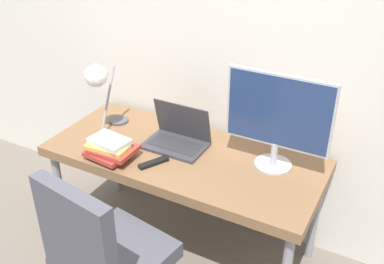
{
  "coord_description": "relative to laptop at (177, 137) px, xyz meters",
  "views": [
    {
      "loc": [
        1.09,
        -1.56,
        2.09
      ],
      "look_at": [
        0.08,
        0.31,
        0.88
      ],
      "focal_mm": 42.0,
      "sensor_mm": 36.0,
      "label": 1
    }
  ],
  "objects": [
    {
      "name": "monitor",
      "position": [
        0.57,
        0.06,
        0.25
      ],
      "size": [
        0.57,
        0.21,
        0.54
      ],
      "color": "#B7B7BC",
      "rests_on": "desk"
    },
    {
      "name": "wall_back",
      "position": [
        0.08,
        0.34,
        0.55
      ],
      "size": [
        8.0,
        0.05,
        2.6
      ],
      "color": "silver",
      "rests_on": "ground_plane"
    },
    {
      "name": "desk_lamp",
      "position": [
        -0.48,
        -0.09,
        0.3
      ],
      "size": [
        0.14,
        0.3,
        0.45
      ],
      "color": "#4C4C51",
      "rests_on": "desk"
    },
    {
      "name": "laptop",
      "position": [
        0.0,
        0.0,
        0.0
      ],
      "size": [
        0.36,
        0.24,
        0.25
      ],
      "color": "#38383D",
      "rests_on": "desk"
    },
    {
      "name": "book_stack",
      "position": [
        -0.26,
        -0.31,
        0.01
      ],
      "size": [
        0.28,
        0.22,
        0.12
      ],
      "color": "silver",
      "rests_on": "desk"
    },
    {
      "name": "desk",
      "position": [
        0.08,
        -0.07,
        -0.11
      ],
      "size": [
        1.6,
        0.69,
        0.7
      ],
      "color": "brown",
      "rests_on": "ground_plane"
    },
    {
      "name": "office_chair",
      "position": [
        0.06,
        -0.81,
        -0.2
      ],
      "size": [
        0.55,
        0.56,
        0.99
      ],
      "color": "black",
      "rests_on": "ground_plane"
    },
    {
      "name": "tv_remote",
      "position": [
        -0.01,
        -0.25,
        -0.04
      ],
      "size": [
        0.12,
        0.18,
        0.02
      ],
      "color": "black",
      "rests_on": "desk"
    }
  ]
}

